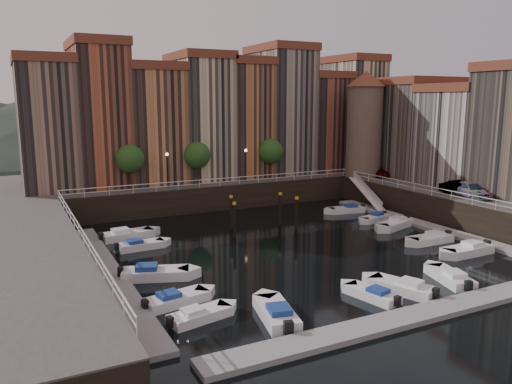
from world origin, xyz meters
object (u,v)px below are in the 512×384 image
boat_left_2 (154,273)px  mooring_pilings (261,214)px  gangway (366,192)px  boat_left_1 (175,300)px  corner_tower (364,123)px  car_a (377,172)px  boat_left_0 (199,315)px  car_c (471,191)px  car_b (461,189)px

boat_left_2 → mooring_pilings: bearing=53.5°
gangway → boat_left_1: gangway is taller
gangway → boat_left_2: size_ratio=1.57×
corner_tower → car_a: 6.75m
boat_left_1 → corner_tower: bearing=24.0°
boat_left_1 → car_a: 41.00m
mooring_pilings → corner_tower: bearing=23.6°
boat_left_0 → boat_left_2: boat_left_2 is taller
car_c → corner_tower: bearing=103.9°
boat_left_2 → car_b: car_b is taller
corner_tower → car_a: corner_tower is taller
gangway → car_c: bearing=-73.6°
corner_tower → boat_left_2: 38.91m
car_c → mooring_pilings: bearing=169.4°
car_a → gangway: bearing=-133.4°
boat_left_1 → boat_left_2: bearing=78.8°
boat_left_2 → car_a: (34.64, 16.23, 3.32)m
boat_left_0 → car_b: (33.55, 10.28, 3.41)m
mooring_pilings → car_a: size_ratio=1.69×
boat_left_1 → boat_left_2: boat_left_2 is taller
gangway → boat_left_1: size_ratio=1.80×
boat_left_0 → boat_left_2: size_ratio=0.81×
car_a → car_c: car_c is taller
boat_left_2 → car_b: (34.02, 2.02, 3.33)m
mooring_pilings → boat_left_1: size_ratio=1.54×
corner_tower → boat_left_1: size_ratio=2.98×
car_c → car_b: bearing=101.6°
boat_left_1 → car_a: bearing=21.3°
boat_left_1 → boat_left_2: size_ratio=0.88×
gangway → car_b: size_ratio=1.88×
mooring_pilings → car_b: (20.42, -6.99, 2.08)m
boat_left_0 → gangway: bearing=23.4°
mooring_pilings → car_a: 22.33m
corner_tower → car_a: (1.34, -1.36, -6.48)m
boat_left_0 → car_b: size_ratio=0.97×
car_a → car_b: 14.23m
corner_tower → car_a: size_ratio=3.28×
corner_tower → car_b: bearing=-87.3°
gangway → car_a: car_a is taller
car_b → corner_tower: bearing=81.0°
boat_left_1 → car_c: (34.09, 6.08, 3.40)m
gangway → car_a: size_ratio=1.98×
boat_left_2 → car_a: car_a is taller
car_c → car_a: bearing=99.2°
corner_tower → gangway: 9.86m
car_b → boat_left_2: bearing=171.7°
boat_left_1 → car_a: size_ratio=1.10×
mooring_pilings → boat_left_1: 19.87m
corner_tower → boat_left_0: size_ratio=3.22×
boat_left_0 → boat_left_1: bearing=88.4°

